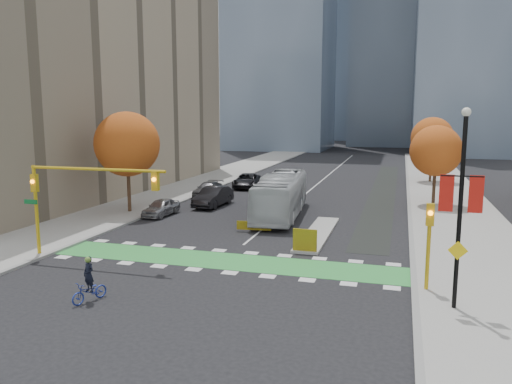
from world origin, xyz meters
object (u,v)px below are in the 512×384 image
Objects in this scene: parked_car_a at (161,207)px; cyclist at (89,287)px; traffic_signal_east at (429,234)px; tree_east_near at (436,151)px; tree_east_far at (432,138)px; bus at (281,195)px; parked_car_d at (247,181)px; banner_lamppost at (461,201)px; parked_car_b at (213,197)px; parked_car_c at (208,189)px; hazard_board at (305,240)px; tree_west at (127,144)px; traffic_signal_west at (74,188)px.

cyclist is at bearing -69.23° from parked_car_a.
tree_east_near is at bearing 86.19° from traffic_signal_east.
tree_east_far is 38.64m from traffic_signal_east.
bus is 2.17× the size of parked_car_d.
tree_east_far is (0.50, 16.00, 0.38)m from tree_east_near.
banner_lamppost is 1.49× the size of parked_car_d.
parked_car_b reaches higher than parked_car_c.
hazard_board is 0.17× the size of tree_west.
parked_car_a is (-21.50, -26.32, -4.56)m from tree_east_far.
tree_west is at bearing 108.02° from traffic_signal_west.
tree_east_near is at bearing 88.83° from banner_lamppost.
traffic_signal_east reaches higher than bus.
tree_east_far is at bearing 75.88° from hazard_board.
tree_west is at bearing 148.32° from banner_lamppost.
tree_west is 1.16× the size of tree_east_near.
cyclist is (-7.51, -10.01, -0.13)m from hazard_board.
tree_east_far is 34.29m from parked_car_a.
banner_lamppost reaches higher than bus.
parked_car_a is 10.05m from parked_car_c.
banner_lamppost is at bearing -63.39° from traffic_signal_east.
tree_west is 20.34m from cyclist.
traffic_signal_west is at bearing 149.16° from cyclist.
tree_east_far is 43.61m from traffic_signal_west.
tree_west reaches higher than parked_car_c.
hazard_board is 0.30× the size of parked_car_c.
parked_car_d is (-18.46, 30.54, -3.84)m from banner_lamppost.
tree_east_far is at bearing 88.21° from tree_east_near.
traffic_signal_east is at bearing -92.97° from tree_east_far.
tree_west is at bearing 150.93° from traffic_signal_east.
hazard_board is 15.00m from parked_car_a.
traffic_signal_east is 1.02× the size of parked_car_a.
parked_car_d is at bearing 72.56° from tree_west.
tree_east_near reaches higher than parked_car_a.
bus reaches higher than hazard_board.
tree_east_near is 23.77m from parked_car_a.
parked_car_a is at bearing -169.62° from bus.
parked_car_a is at bearing 95.02° from traffic_signal_west.
parked_car_a is (-13.00, 7.48, -0.12)m from hazard_board.
banner_lamppost reaches higher than cyclist.
traffic_signal_west is at bearing -123.90° from bus.
cyclist is at bearing -78.61° from parked_car_c.
parked_car_c is at bearing 135.61° from bus.
traffic_signal_east reaches higher than parked_car_c.
parked_car_a is at bearing -6.10° from tree_west.
bus is at bearing 61.19° from traffic_signal_west.
tree_west is 25.90m from traffic_signal_east.
banner_lamppost reaches higher than hazard_board.
parked_car_a is 5.59m from parked_car_b.
parked_car_d is at bearing 121.45° from traffic_signal_east.
tree_east_far reaches higher than parked_car_a.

